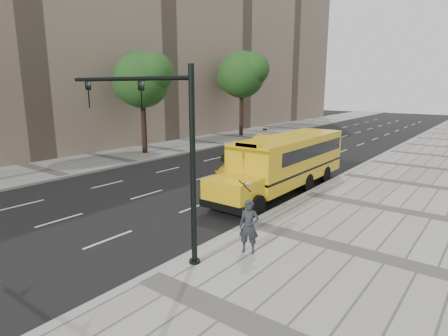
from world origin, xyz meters
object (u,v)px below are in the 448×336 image
Objects in this scene: taxi_far at (265,145)px; traffic_signal at (160,139)px; school_bus at (287,159)px; pedestrian at (249,227)px; tree_c at (242,74)px; taxi_near at (231,175)px; tree_b at (142,79)px.

traffic_signal is at bearing -55.24° from taxi_far.
school_bus reaches higher than pedestrian.
school_bus is 6.18× the size of pedestrian.
traffic_signal reaches higher than pedestrian.
taxi_far is at bearing -45.40° from tree_c.
tree_c is 22.90m from taxi_near.
tree_c reaches higher than traffic_signal.
taxi_near is at bearing -56.94° from tree_c.
tree_c is 0.83× the size of school_bus.
traffic_signal reaches higher than school_bus.
pedestrian is (5.96, -7.12, 0.39)m from taxi_near.
taxi_far is at bearing 104.87° from taxi_near.
taxi_near is (12.01, -3.94, -5.61)m from tree_b.
school_bus is 9.05m from pedestrian.
taxi_near is at bearing -154.68° from school_bus.
tree_b reaches higher than traffic_signal.
traffic_signal is (15.60, -12.78, -2.21)m from tree_b.
tree_c is 5.15× the size of pedestrian.
school_bus is 3.38m from taxi_near.
traffic_signal is (-2.37, -1.72, 3.01)m from pedestrian.
traffic_signal is at bearing -60.24° from tree_c.
pedestrian is at bearing -56.37° from taxi_near.
taxi_near is at bearing 107.51° from pedestrian.
taxi_far reaches higher than taxi_near.
tree_b reaches higher than taxi_near.
tree_b reaches higher than pedestrian.
tree_c reaches higher than taxi_far.
tree_c reaches higher than taxi_near.
tree_c is 31.80m from pedestrian.
traffic_signal is (15.59, -27.27, -2.97)m from tree_c.
pedestrian is (17.97, -11.06, -5.21)m from tree_b.
school_bus is 1.81× the size of traffic_signal.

